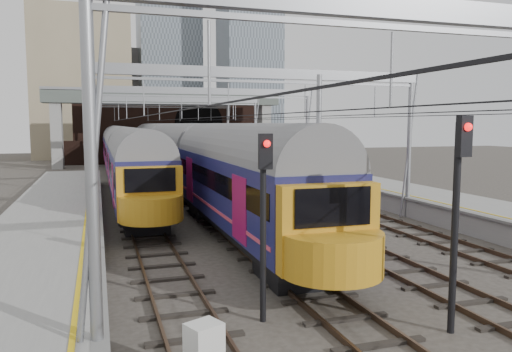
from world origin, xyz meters
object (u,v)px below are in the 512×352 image
object	(u,v)px
train_main	(165,150)
signal_near_left	(264,205)
train_second	(122,153)
signal_near_centre	(458,200)

from	to	relation	value
train_main	signal_near_left	xyz separation A→B (m)	(-2.09, -35.63, 0.45)
train_second	signal_near_left	size ratio (longest dim) A/B	10.16
train_main	train_second	bearing A→B (deg)	-163.09
signal_near_left	signal_near_centre	distance (m)	4.70
train_main	signal_near_left	size ratio (longest dim) A/B	14.39
train_second	signal_near_left	world-z (taller)	train_second
train_second	signal_near_left	bearing A→B (deg)	-86.83
signal_near_left	signal_near_centre	bearing A→B (deg)	-18.62
train_second	signal_near_centre	world-z (taller)	signal_near_centre
signal_near_centre	train_second	bearing A→B (deg)	91.07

